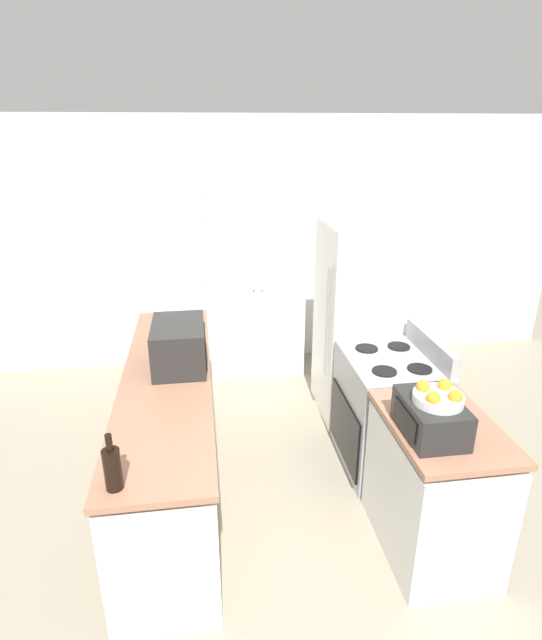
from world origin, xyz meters
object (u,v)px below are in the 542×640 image
pantry_cabinet (255,281)px  stove (387,411)px  microwave (179,345)px  wine_bottle (112,468)px  toaster_oven (431,417)px  fruit_bowl (438,396)px  refrigerator (361,322)px

pantry_cabinet → stove: size_ratio=1.87×
stove → microwave: size_ratio=1.98×
pantry_cabinet → wine_bottle: (-0.99, -2.93, 0.02)m
microwave → toaster_oven: bearing=-37.2°
pantry_cabinet → fruit_bowl: pantry_cabinet is taller
wine_bottle → fruit_bowl: 1.68m
microwave → pantry_cabinet: bearing=66.6°
microwave → fruit_bowl: (1.40, -1.06, 0.09)m
pantry_cabinet → stove: 2.02m
pantry_cabinet → refrigerator: bearing=-49.7°
pantry_cabinet → refrigerator: (0.83, -0.98, -0.12)m
microwave → wine_bottle: microwave is taller
toaster_oven → pantry_cabinet: bearing=103.6°
stove → microwave: (-1.52, 0.11, 0.60)m
stove → toaster_oven: (-0.15, -0.93, 0.54)m
refrigerator → wine_bottle: bearing=-133.1°
refrigerator → wine_bottle: refrigerator is taller
stove → microwave: 1.64m
refrigerator → stove: bearing=-91.8°
toaster_oven → fruit_bowl: bearing=-45.5°
toaster_oven → wine_bottle: bearing=-172.7°
refrigerator → fruit_bowl: (-0.15, -1.75, 0.27)m
refrigerator → fruit_bowl: 1.78m
stove → refrigerator: refrigerator is taller
refrigerator → wine_bottle: 2.67m
toaster_oven → fruit_bowl: (0.02, -0.02, 0.14)m
pantry_cabinet → fruit_bowl: (0.68, -2.73, 0.15)m
stove → fruit_bowl: (-0.13, -0.95, 0.68)m
wine_bottle → toaster_oven: size_ratio=0.70×
pantry_cabinet → wine_bottle: size_ratio=6.72×
stove → fruit_bowl: fruit_bowl is taller
refrigerator → microwave: refrigerator is taller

